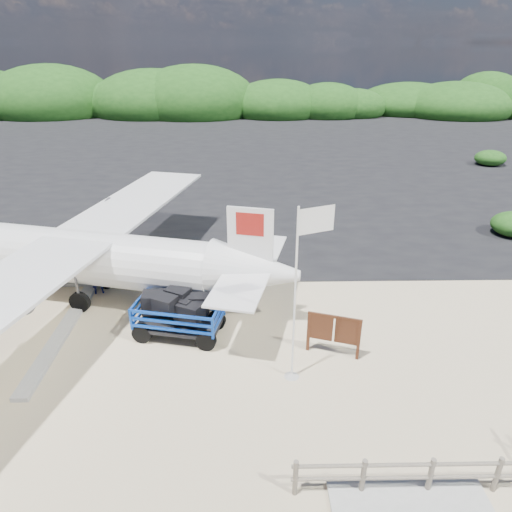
{
  "coord_description": "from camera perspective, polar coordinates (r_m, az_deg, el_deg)",
  "views": [
    {
      "loc": [
        2.0,
        -12.01,
        9.2
      ],
      "look_at": [
        2.3,
        4.04,
        1.68
      ],
      "focal_mm": 32.0,
      "sensor_mm": 36.0,
      "label": 1
    }
  ],
  "objects": [
    {
      "name": "ground",
      "position": [
        15.26,
        -8.57,
        -12.32
      ],
      "size": [
        160.0,
        160.0,
        0.0
      ],
      "primitive_type": "plane",
      "color": "beige"
    },
    {
      "name": "asphalt_apron",
      "position": [
        43.05,
        -3.8,
        12.72
      ],
      "size": [
        90.0,
        50.0,
        0.04
      ],
      "primitive_type": null,
      "color": "#B2B2B2",
      "rests_on": "ground"
    },
    {
      "name": "vegetation_band",
      "position": [
        67.66,
        -2.88,
        17.27
      ],
      "size": [
        124.0,
        8.0,
        4.4
      ],
      "primitive_type": null,
      "color": "#B2B2B2",
      "rests_on": "ground"
    },
    {
      "name": "fence",
      "position": [
        12.24,
        20.56,
        -25.81
      ],
      "size": [
        6.4,
        2.0,
        1.1
      ],
      "primitive_type": null,
      "color": "#B2B2B2",
      "rests_on": "ground"
    },
    {
      "name": "baggage_cart",
      "position": [
        16.28,
        -9.4,
        -9.69
      ],
      "size": [
        3.43,
        2.4,
        1.56
      ],
      "primitive_type": null,
      "rotation": [
        0.0,
        0.0,
        -0.21
      ],
      "color": "#0B3DB3",
      "rests_on": "ground"
    },
    {
      "name": "flagpole",
      "position": [
        14.38,
        4.47,
        -14.76
      ],
      "size": [
        1.18,
        0.83,
        5.44
      ],
      "primitive_type": null,
      "rotation": [
        0.0,
        0.0,
        0.38
      ],
      "color": "white",
      "rests_on": "ground"
    },
    {
      "name": "signboard",
      "position": [
        15.4,
        9.45,
        -11.99
      ],
      "size": [
        1.78,
        0.73,
        1.5
      ],
      "primitive_type": null,
      "rotation": [
        0.0,
        0.0,
        -0.32
      ],
      "color": "#4E2816",
      "rests_on": "ground"
    },
    {
      "name": "crew_a",
      "position": [
        19.26,
        -19.32,
        -2.39
      ],
      "size": [
        0.65,
        0.52,
        1.54
      ],
      "primitive_type": "imported",
      "rotation": [
        0.0,
        0.0,
        3.45
      ],
      "color": "#13184A",
      "rests_on": "ground"
    },
    {
      "name": "crew_b",
      "position": [
        18.21,
        -1.27,
        -1.77
      ],
      "size": [
        1.0,
        0.81,
        1.94
      ],
      "primitive_type": "imported",
      "rotation": [
        0.0,
        0.0,
        3.23
      ],
      "color": "#13184A",
      "rests_on": "ground"
    },
    {
      "name": "aircraft_large",
      "position": [
        34.0,
        18.51,
        8.11
      ],
      "size": [
        22.02,
        22.02,
        5.46
      ],
      "primitive_type": null,
      "rotation": [
        0.0,
        0.0,
        2.9
      ],
      "color": "#B2B2B2",
      "rests_on": "ground"
    }
  ]
}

